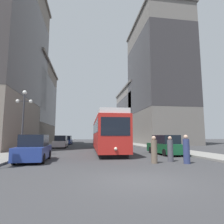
# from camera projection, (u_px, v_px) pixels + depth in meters

# --- Properties ---
(ground_plane) EXTENTS (200.00, 200.00, 0.00)m
(ground_plane) POSITION_uv_depth(u_px,v_px,m) (139.00, 181.00, 7.32)
(ground_plane) COLOR #38383A
(sidewalk_left) EXTENTS (3.02, 120.00, 0.15)m
(sidewalk_left) POSITION_uv_depth(u_px,v_px,m) (57.00, 143.00, 45.34)
(sidewalk_left) COLOR gray
(sidewalk_left) RESTS_ON ground
(sidewalk_right) EXTENTS (3.02, 120.00, 0.15)m
(sidewalk_right) POSITION_uv_depth(u_px,v_px,m) (125.00, 143.00, 47.79)
(sidewalk_right) COLOR gray
(sidewalk_right) RESTS_ON ground
(streetcar) EXTENTS (2.99, 14.48, 3.89)m
(streetcar) POSITION_uv_depth(u_px,v_px,m) (107.00, 133.00, 21.07)
(streetcar) COLOR black
(streetcar) RESTS_ON ground
(transit_bus) EXTENTS (2.85, 12.19, 3.45)m
(transit_bus) POSITION_uv_depth(u_px,v_px,m) (111.00, 135.00, 38.78)
(transit_bus) COLOR black
(transit_bus) RESTS_ON ground
(parked_car_left_near) EXTENTS (2.00, 4.37, 1.82)m
(parked_car_left_near) POSITION_uv_depth(u_px,v_px,m) (34.00, 149.00, 13.11)
(parked_car_left_near) COLOR black
(parked_car_left_near) RESTS_ON ground
(parked_car_left_mid) EXTENTS (1.92, 4.95, 1.82)m
(parked_car_left_mid) POSITION_uv_depth(u_px,v_px,m) (61.00, 142.00, 28.67)
(parked_car_left_mid) COLOR black
(parked_car_left_mid) RESTS_ON ground
(parked_car_right_far) EXTENTS (2.06, 5.03, 1.82)m
(parked_car_right_far) POSITION_uv_depth(u_px,v_px,m) (166.00, 145.00, 17.93)
(parked_car_right_far) COLOR black
(parked_car_right_far) RESTS_ON ground
(parked_car_left_far) EXTENTS (2.04, 4.94, 1.82)m
(parked_car_left_far) POSITION_uv_depth(u_px,v_px,m) (67.00, 140.00, 39.31)
(parked_car_left_far) COLOR black
(parked_car_left_far) RESTS_ON ground
(pedestrian_crossing_near) EXTENTS (0.40, 0.40, 1.80)m
(pedestrian_crossing_near) POSITION_uv_depth(u_px,v_px,m) (186.00, 150.00, 11.97)
(pedestrian_crossing_near) COLOR navy
(pedestrian_crossing_near) RESTS_ON ground
(pedestrian_crossing_far) EXTENTS (0.38, 0.38, 1.71)m
(pedestrian_crossing_far) POSITION_uv_depth(u_px,v_px,m) (170.00, 150.00, 12.92)
(pedestrian_crossing_far) COLOR #4C4C56
(pedestrian_crossing_far) RESTS_ON ground
(pedestrian_on_sidewalk) EXTENTS (0.39, 0.39, 1.73)m
(pedestrian_on_sidewalk) POSITION_uv_depth(u_px,v_px,m) (154.00, 150.00, 12.11)
(pedestrian_on_sidewalk) COLOR #6B5B4C
(pedestrian_on_sidewalk) RESTS_ON ground
(lamp_post_left_near) EXTENTS (1.41, 0.36, 5.63)m
(lamp_post_left_near) POSITION_uv_depth(u_px,v_px,m) (23.00, 112.00, 16.68)
(lamp_post_left_near) COLOR #333338
(lamp_post_left_near) RESTS_ON sidewalk_left
(building_left_corner) EXTENTS (11.24, 19.25, 17.85)m
(building_left_corner) POSITION_uv_depth(u_px,v_px,m) (25.00, 103.00, 42.12)
(building_left_corner) COLOR slate
(building_left_corner) RESTS_ON ground
(building_right_corner) EXTENTS (10.71, 18.64, 29.22)m
(building_right_corner) POSITION_uv_depth(u_px,v_px,m) (158.00, 79.00, 44.57)
(building_right_corner) COLOR slate
(building_right_corner) RESTS_ON ground
(building_right_midblock) EXTENTS (11.79, 22.40, 16.44)m
(building_right_midblock) POSITION_uv_depth(u_px,v_px,m) (140.00, 115.00, 60.19)
(building_right_midblock) COLOR gray
(building_right_midblock) RESTS_ON ground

